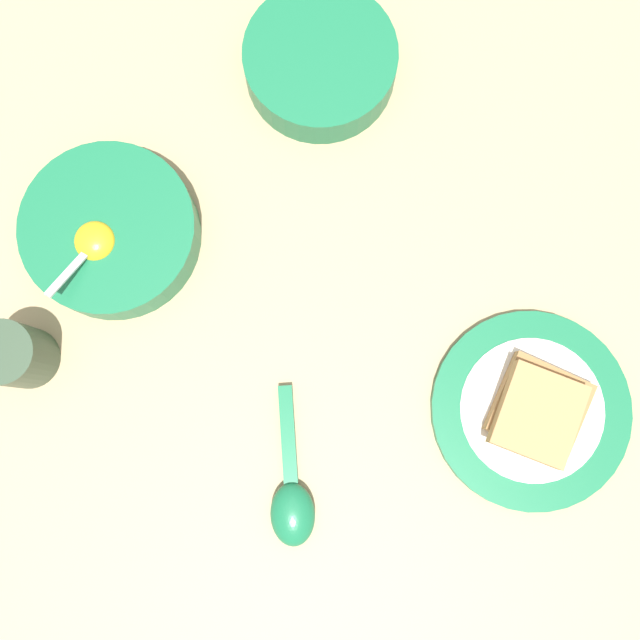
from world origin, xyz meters
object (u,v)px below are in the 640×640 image
(toast_plate, at_px, (531,410))
(soup_spoon, at_px, (292,499))
(toast_sandwich, at_px, (539,411))
(egg_bowl, at_px, (111,232))
(congee_bowl, at_px, (320,62))
(drinking_cup, at_px, (15,355))

(toast_plate, relative_size, soup_spoon, 1.40)
(toast_sandwich, bearing_deg, egg_bowl, -153.16)
(toast_plate, relative_size, toast_sandwich, 1.67)
(egg_bowl, relative_size, congee_bowl, 1.10)
(soup_spoon, relative_size, drinking_cup, 1.91)
(egg_bowl, relative_size, toast_sandwich, 1.47)
(soup_spoon, relative_size, congee_bowl, 0.89)
(toast_plate, relative_size, drinking_cup, 2.67)
(soup_spoon, bearing_deg, egg_bowl, 174.57)
(soup_spoon, bearing_deg, drinking_cup, -157.60)
(soup_spoon, bearing_deg, toast_sandwich, 69.51)
(egg_bowl, distance_m, toast_plate, 0.45)
(congee_bowl, bearing_deg, soup_spoon, -43.73)
(toast_plate, xyz_separation_m, toast_sandwich, (0.00, -0.00, 0.02))
(egg_bowl, height_order, toast_plate, egg_bowl)
(toast_plate, bearing_deg, congee_bowl, 170.21)
(toast_plate, distance_m, soup_spoon, 0.25)
(toast_plate, xyz_separation_m, drinking_cup, (-0.36, -0.34, 0.03))
(egg_bowl, bearing_deg, toast_sandwich, 26.84)
(toast_plate, height_order, soup_spoon, soup_spoon)
(egg_bowl, distance_m, congee_bowl, 0.27)
(toast_sandwich, relative_size, drinking_cup, 1.60)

